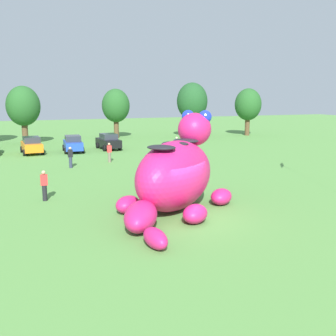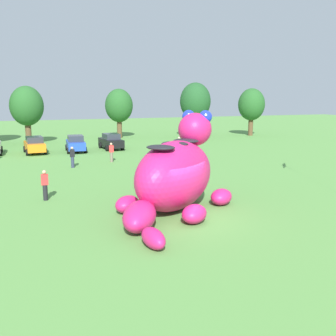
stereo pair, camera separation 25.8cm
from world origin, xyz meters
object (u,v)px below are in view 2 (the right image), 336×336
(car_black, at_px, (111,141))
(giant_inflatable_creature, at_px, (175,174))
(spectator_wandering, at_px, (72,157))
(spectator_mid_field, at_px, (45,185))
(car_blue, at_px, (76,144))
(spectator_by_cars, at_px, (179,145))
(car_orange, at_px, (35,145))
(spectator_near_inflatable, at_px, (111,153))

(car_black, bearing_deg, giant_inflatable_creature, -93.88)
(spectator_wandering, bearing_deg, spectator_mid_field, -105.09)
(car_blue, bearing_deg, spectator_by_cars, -27.65)
(car_orange, xyz_separation_m, spectator_by_cars, (13.55, -5.27, -0.01))
(car_orange, bearing_deg, car_black, 2.87)
(spectator_mid_field, xyz_separation_m, spectator_by_cars, (13.45, 13.57, 0.00))
(spectator_mid_field, bearing_deg, car_orange, 90.30)
(spectator_near_inflatable, height_order, spectator_wandering, same)
(car_orange, height_order, spectator_mid_field, car_orange)
(car_black, bearing_deg, spectator_by_cars, -44.95)
(giant_inflatable_creature, bearing_deg, car_orange, 105.45)
(car_black, relative_size, spectator_by_cars, 2.48)
(car_black, distance_m, spectator_by_cars, 8.01)
(spectator_near_inflatable, xyz_separation_m, spectator_mid_field, (-6.08, -11.05, 0.00))
(car_blue, height_order, car_black, same)
(car_blue, bearing_deg, giant_inflatable_creature, -84.22)
(spectator_by_cars, bearing_deg, car_blue, 152.35)
(giant_inflatable_creature, height_order, spectator_near_inflatable, giant_inflatable_creature)
(car_orange, distance_m, spectator_mid_field, 18.84)
(car_black, height_order, spectator_near_inflatable, car_black)
(spectator_wandering, bearing_deg, car_blue, 81.51)
(car_orange, distance_m, spectator_by_cars, 14.54)
(spectator_near_inflatable, height_order, spectator_by_cars, same)
(spectator_wandering, bearing_deg, giant_inflatable_creature, -74.99)
(car_black, distance_m, spectator_mid_field, 20.75)
(giant_inflatable_creature, distance_m, spectator_by_cars, 19.00)
(giant_inflatable_creature, height_order, car_black, giant_inflatable_creature)
(giant_inflatable_creature, bearing_deg, spectator_wandering, 105.01)
(giant_inflatable_creature, bearing_deg, spectator_mid_field, 147.38)
(giant_inflatable_creature, xyz_separation_m, spectator_mid_field, (-6.20, 3.97, -0.96))
(car_blue, height_order, spectator_near_inflatable, car_blue)
(giant_inflatable_creature, relative_size, car_blue, 2.15)
(car_orange, height_order, car_black, same)
(spectator_near_inflatable, bearing_deg, car_orange, 128.42)
(spectator_near_inflatable, xyz_separation_m, spectator_by_cars, (7.37, 2.52, 0.00))
(car_orange, relative_size, spectator_wandering, 2.48)
(car_orange, bearing_deg, spectator_near_inflatable, -51.58)
(spectator_mid_field, distance_m, spectator_by_cars, 19.11)
(spectator_wandering, bearing_deg, spectator_near_inflatable, 23.09)
(giant_inflatable_creature, height_order, spectator_wandering, giant_inflatable_creature)
(giant_inflatable_creature, relative_size, car_orange, 2.11)
(giant_inflatable_creature, relative_size, spectator_wandering, 5.23)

